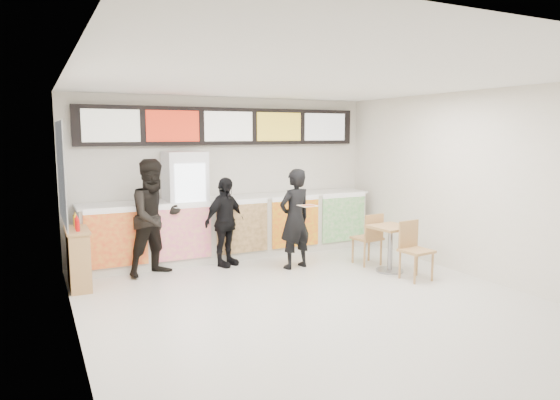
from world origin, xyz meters
TOP-DOWN VIEW (x-y plane):
  - floor at (0.00, 0.00)m, footprint 7.00×7.00m
  - ceiling at (0.00, 0.00)m, footprint 7.00×7.00m
  - wall_back at (0.00, 3.50)m, footprint 6.00×0.00m
  - wall_left at (-3.00, 0.00)m, footprint 0.00×7.00m
  - wall_right at (3.00, 0.00)m, footprint 0.00×7.00m
  - service_counter at (0.00, 3.09)m, footprint 5.56×0.77m
  - menu_board at (0.00, 3.41)m, footprint 5.50×0.14m
  - drinks_fridge at (-0.93, 3.11)m, footprint 0.70×0.67m
  - mirror_panel at (-2.99, 2.45)m, footprint 0.01×2.00m
  - customer_main at (0.63, 1.88)m, footprint 0.70×0.53m
  - customer_left at (-1.61, 2.55)m, footprint 1.11×0.99m
  - customer_mid at (-0.40, 2.55)m, footprint 0.99×0.75m
  - pizza_slice at (0.63, 1.43)m, footprint 0.36×0.36m
  - cafe_table at (1.96, 0.96)m, footprint 0.69×1.62m
  - condiment_ledge at (-2.82, 2.33)m, footprint 0.33×0.81m

SIDE VIEW (x-z plane):
  - floor at x=0.00m, z-range 0.00..0.00m
  - condiment_ledge at x=-2.82m, z-range -0.08..1.00m
  - cafe_table at x=1.96m, z-range 0.08..1.01m
  - service_counter at x=0.00m, z-range 0.00..1.14m
  - customer_mid at x=-0.40m, z-range 0.00..1.57m
  - customer_main at x=0.63m, z-range 0.00..1.72m
  - customer_left at x=-1.61m, z-range 0.00..1.91m
  - drinks_fridge at x=-0.93m, z-range 0.00..2.00m
  - pizza_slice at x=0.63m, z-range 1.15..1.17m
  - wall_back at x=0.00m, z-range -1.50..4.50m
  - wall_left at x=-3.00m, z-range -2.00..5.00m
  - wall_right at x=3.00m, z-range -2.00..5.00m
  - mirror_panel at x=-2.99m, z-range 1.00..2.50m
  - menu_board at x=0.00m, z-range 2.10..2.80m
  - ceiling at x=0.00m, z-range 3.00..3.00m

